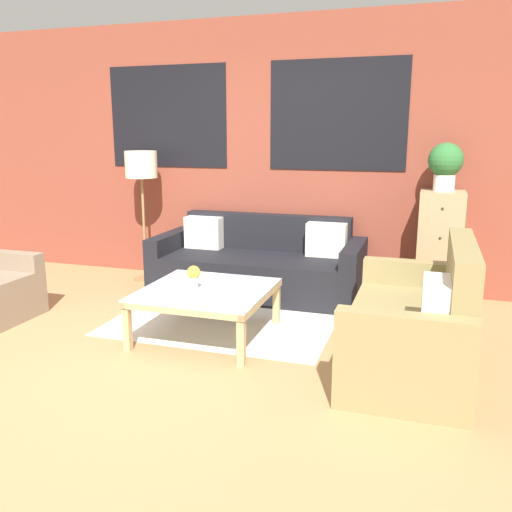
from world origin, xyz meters
The scene contains 10 objects.
ground_plane centered at (0.00, 0.00, 0.00)m, with size 16.00×16.00×0.00m, color #AD7F51.
wall_back_brick centered at (0.00, 2.44, 1.41)m, with size 8.40×0.09×2.80m.
rug centered at (0.23, 1.22, 0.00)m, with size 1.92×1.77×0.00m.
couch_dark centered at (0.26, 1.95, 0.28)m, with size 2.12×0.88×0.78m.
settee_vintage centered at (1.87, 0.49, 0.31)m, with size 0.80×1.52×0.92m.
coffee_table centered at (0.23, 0.63, 0.35)m, with size 0.99×0.99×0.40m.
floor_lamp centered at (-1.11, 2.04, 1.22)m, with size 0.35×0.35×1.44m.
drawer_cabinet centered at (2.01, 2.16, 0.55)m, with size 0.41×0.42×1.09m.
potted_plant centered at (2.01, 2.16, 1.35)m, with size 0.32×0.32×0.45m.
flower_vase centered at (0.16, 0.57, 0.52)m, with size 0.11×0.11×0.20m.
Camera 1 is at (1.90, -3.23, 1.63)m, focal length 38.00 mm.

